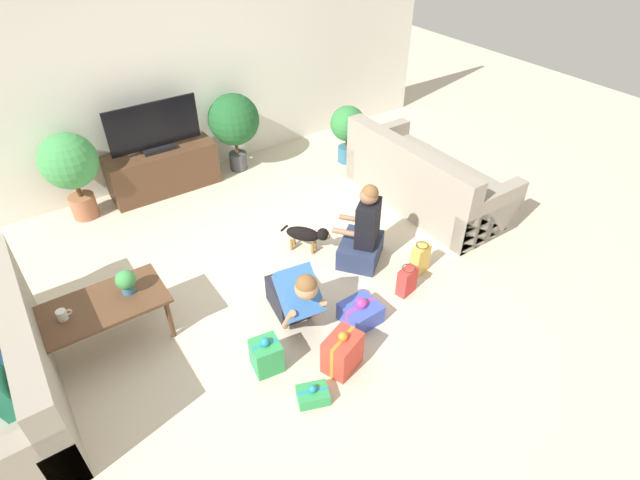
{
  "coord_description": "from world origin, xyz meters",
  "views": [
    {
      "loc": [
        -1.65,
        -3.4,
        3.42
      ],
      "look_at": [
        0.54,
        -0.2,
        0.45
      ],
      "focal_mm": 28.0,
      "sensor_mm": 36.0,
      "label": 1
    }
  ],
  "objects_px": {
    "tabletop_plant": "(126,281)",
    "dog": "(307,235)",
    "person_sitting": "(364,235)",
    "mug": "(62,315)",
    "potted_plant_corner_right": "(348,127)",
    "gift_bag_a": "(407,281)",
    "potted_plant_back_right": "(234,121)",
    "sofa_right": "(425,181)",
    "gift_box_a": "(313,395)",
    "potted_plant_back_left": "(70,165)",
    "gift_box_b": "(361,312)",
    "gift_box_d": "(266,355)",
    "tv_console": "(163,170)",
    "gift_bag_b": "(420,259)",
    "tv": "(154,130)",
    "gift_box_c": "(342,352)",
    "person_kneeling": "(295,295)",
    "coffee_table": "(99,310)"
  },
  "relations": [
    {
      "from": "gift_box_c",
      "to": "gift_box_d",
      "type": "bearing_deg",
      "value": 146.62
    },
    {
      "from": "tv",
      "to": "gift_bag_b",
      "type": "xyz_separation_m",
      "value": [
        1.57,
        -3.05,
        -0.66
      ]
    },
    {
      "from": "gift_box_d",
      "to": "person_sitting",
      "type": "bearing_deg",
      "value": 23.52
    },
    {
      "from": "coffee_table",
      "to": "potted_plant_corner_right",
      "type": "xyz_separation_m",
      "value": [
        3.73,
        1.52,
        0.1
      ]
    },
    {
      "from": "sofa_right",
      "to": "gift_box_b",
      "type": "bearing_deg",
      "value": 121.56
    },
    {
      "from": "sofa_right",
      "to": "gift_bag_b",
      "type": "xyz_separation_m",
      "value": [
        -0.96,
        -0.95,
        -0.13
      ]
    },
    {
      "from": "sofa_right",
      "to": "gift_box_b",
      "type": "relative_size",
      "value": 6.06
    },
    {
      "from": "gift_bag_b",
      "to": "gift_box_c",
      "type": "bearing_deg",
      "value": -158.88
    },
    {
      "from": "mug",
      "to": "gift_bag_b",
      "type": "bearing_deg",
      "value": -14.37
    },
    {
      "from": "gift_box_a",
      "to": "gift_bag_b",
      "type": "relative_size",
      "value": 0.84
    },
    {
      "from": "person_sitting",
      "to": "gift_box_a",
      "type": "xyz_separation_m",
      "value": [
        -1.41,
        -1.16,
        -0.27
      ]
    },
    {
      "from": "dog",
      "to": "gift_bag_b",
      "type": "height_order",
      "value": "gift_bag_b"
    },
    {
      "from": "potted_plant_corner_right",
      "to": "gift_bag_a",
      "type": "distance_m",
      "value": 2.77
    },
    {
      "from": "person_kneeling",
      "to": "gift_box_d",
      "type": "height_order",
      "value": "person_kneeling"
    },
    {
      "from": "tabletop_plant",
      "to": "dog",
      "type": "bearing_deg",
      "value": 3.43
    },
    {
      "from": "sofa_right",
      "to": "gift_box_a",
      "type": "bearing_deg",
      "value": 120.82
    },
    {
      "from": "potted_plant_corner_right",
      "to": "person_kneeling",
      "type": "height_order",
      "value": "potted_plant_corner_right"
    },
    {
      "from": "tv_console",
      "to": "gift_bag_b",
      "type": "relative_size",
      "value": 3.85
    },
    {
      "from": "potted_plant_back_right",
      "to": "gift_box_a",
      "type": "bearing_deg",
      "value": -108.37
    },
    {
      "from": "gift_box_b",
      "to": "gift_box_a",
      "type": "bearing_deg",
      "value": -150.88
    },
    {
      "from": "potted_plant_back_left",
      "to": "gift_box_a",
      "type": "relative_size",
      "value": 3.63
    },
    {
      "from": "sofa_right",
      "to": "potted_plant_back_right",
      "type": "distance_m",
      "value": 2.57
    },
    {
      "from": "gift_box_a",
      "to": "gift_box_c",
      "type": "distance_m",
      "value": 0.43
    },
    {
      "from": "potted_plant_back_left",
      "to": "potted_plant_back_right",
      "type": "distance_m",
      "value": 2.04
    },
    {
      "from": "potted_plant_back_right",
      "to": "sofa_right",
      "type": "bearing_deg",
      "value": -53.67
    },
    {
      "from": "potted_plant_corner_right",
      "to": "gift_box_b",
      "type": "distance_m",
      "value": 3.11
    },
    {
      "from": "person_kneeling",
      "to": "tabletop_plant",
      "type": "xyz_separation_m",
      "value": [
        -1.23,
        0.71,
        0.26
      ]
    },
    {
      "from": "mug",
      "to": "sofa_right",
      "type": "bearing_deg",
      "value": 1.9
    },
    {
      "from": "potted_plant_corner_right",
      "to": "tabletop_plant",
      "type": "relative_size",
      "value": 3.63
    },
    {
      "from": "mug",
      "to": "tabletop_plant",
      "type": "relative_size",
      "value": 0.54
    },
    {
      "from": "potted_plant_back_left",
      "to": "gift_box_b",
      "type": "height_order",
      "value": "potted_plant_back_left"
    },
    {
      "from": "gift_box_d",
      "to": "mug",
      "type": "bearing_deg",
      "value": 141.87
    },
    {
      "from": "sofa_right",
      "to": "gift_bag_a",
      "type": "distance_m",
      "value": 1.7
    },
    {
      "from": "person_sitting",
      "to": "mug",
      "type": "distance_m",
      "value": 2.85
    },
    {
      "from": "dog",
      "to": "gift_box_d",
      "type": "relative_size",
      "value": 1.28
    },
    {
      "from": "tv",
      "to": "potted_plant_back_left",
      "type": "xyz_separation_m",
      "value": [
        -1.02,
        -0.05,
        -0.14
      ]
    },
    {
      "from": "potted_plant_corner_right",
      "to": "gift_bag_a",
      "type": "relative_size",
      "value": 2.56
    },
    {
      "from": "potted_plant_back_right",
      "to": "gift_bag_a",
      "type": "distance_m",
      "value": 3.22
    },
    {
      "from": "tv",
      "to": "potted_plant_back_right",
      "type": "height_order",
      "value": "tv"
    },
    {
      "from": "potted_plant_corner_right",
      "to": "dog",
      "type": "xyz_separation_m",
      "value": [
        -1.57,
        -1.39,
        -0.31
      ]
    },
    {
      "from": "person_sitting",
      "to": "dog",
      "type": "distance_m",
      "value": 0.62
    },
    {
      "from": "gift_bag_b",
      "to": "mug",
      "type": "relative_size",
      "value": 2.91
    },
    {
      "from": "person_sitting",
      "to": "gift_bag_b",
      "type": "relative_size",
      "value": 2.66
    },
    {
      "from": "gift_box_a",
      "to": "person_kneeling",
      "type": "bearing_deg",
      "value": 66.66
    },
    {
      "from": "gift_box_c",
      "to": "gift_box_d",
      "type": "height_order",
      "value": "gift_box_c"
    },
    {
      "from": "tv",
      "to": "dog",
      "type": "relative_size",
      "value": 2.48
    },
    {
      "from": "gift_box_c",
      "to": "person_kneeling",
      "type": "bearing_deg",
      "value": 93.67
    },
    {
      "from": "potted_plant_corner_right",
      "to": "person_sitting",
      "type": "distance_m",
      "value": 2.2
    },
    {
      "from": "gift_box_d",
      "to": "gift_bag_a",
      "type": "xyz_separation_m",
      "value": [
        1.59,
        0.03,
        0.0
      ]
    },
    {
      "from": "potted_plant_corner_right",
      "to": "person_sitting",
      "type": "bearing_deg",
      "value": -122.37
    }
  ]
}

